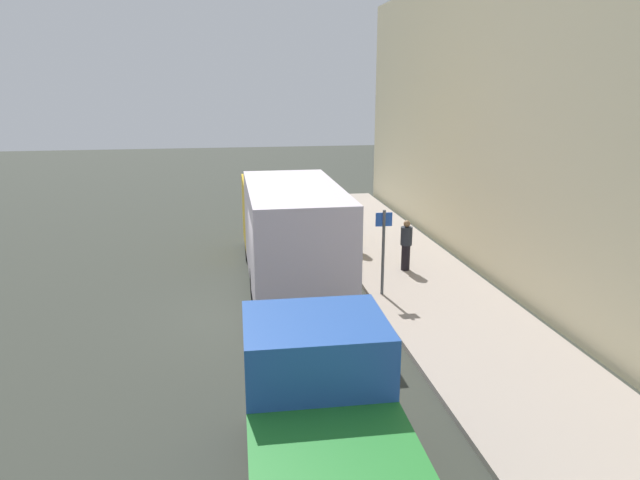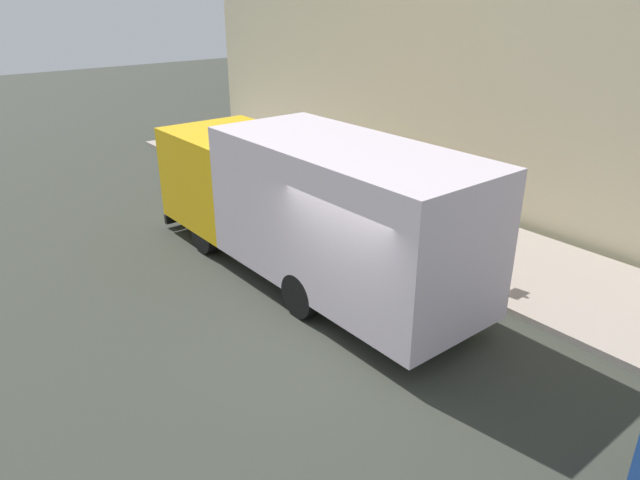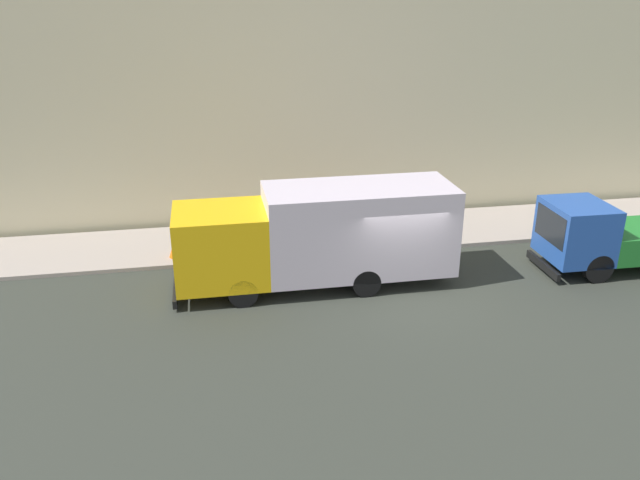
% 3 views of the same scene
% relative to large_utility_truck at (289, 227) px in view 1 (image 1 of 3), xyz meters
% --- Properties ---
extents(ground, '(80.00, 80.00, 0.00)m').
position_rel_large_utility_truck_xyz_m(ground, '(-1.04, -2.27, -1.64)').
color(ground, '#31352D').
extents(sidewalk, '(3.57, 30.00, 0.12)m').
position_rel_large_utility_truck_xyz_m(sidewalk, '(3.75, -2.27, -1.58)').
color(sidewalk, '#A3968A').
rests_on(sidewalk, ground).
extents(building_facade, '(0.50, 30.00, 9.15)m').
position_rel_large_utility_truck_xyz_m(building_facade, '(6.03, -2.27, 2.94)').
color(building_facade, beige).
rests_on(building_facade, ground).
extents(large_utility_truck, '(2.37, 8.36, 3.03)m').
position_rel_large_utility_truck_xyz_m(large_utility_truck, '(0.00, 0.00, 0.00)').
color(large_utility_truck, yellow).
rests_on(large_utility_truck, ground).
extents(small_flatbed_truck, '(2.19, 5.73, 2.25)m').
position_rel_large_utility_truck_xyz_m(small_flatbed_truck, '(-0.53, -9.46, -0.56)').
color(small_flatbed_truck, '#234DA3').
rests_on(small_flatbed_truck, ground).
extents(pedestrian_walking, '(0.49, 0.49, 1.54)m').
position_rel_large_utility_truck_xyz_m(pedestrian_walking, '(3.54, 0.19, -0.71)').
color(pedestrian_walking, black).
rests_on(pedestrian_walking, sidewalk).
extents(pedestrian_standing, '(0.48, 0.48, 1.70)m').
position_rel_large_utility_truck_xyz_m(pedestrian_standing, '(2.49, 2.59, -0.61)').
color(pedestrian_standing, black).
rests_on(pedestrian_standing, sidewalk).
extents(traffic_cone_orange, '(0.47, 0.47, 0.68)m').
position_rel_large_utility_truck_xyz_m(traffic_cone_orange, '(2.63, 4.38, -1.18)').
color(traffic_cone_orange, orange).
rests_on(traffic_cone_orange, sidewalk).
extents(street_sign_post, '(0.44, 0.08, 2.30)m').
position_rel_large_utility_truck_xyz_m(street_sign_post, '(2.29, -1.71, -0.14)').
color(street_sign_post, '#4C5156').
rests_on(street_sign_post, sidewalk).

